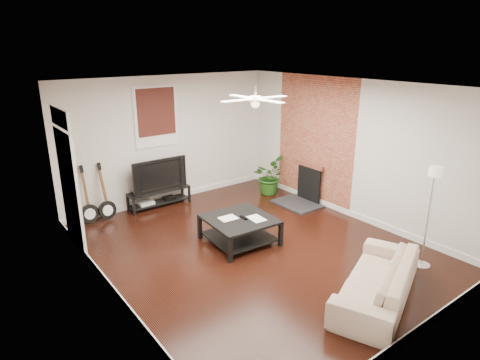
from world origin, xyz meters
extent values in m
cube|color=black|center=(0.00, 0.00, 0.00)|extent=(5.00, 6.00, 0.01)
cube|color=white|center=(0.00, 0.00, 2.80)|extent=(5.00, 6.00, 0.01)
cube|color=silver|center=(0.00, 3.00, 1.40)|extent=(5.00, 0.01, 2.80)
cube|color=silver|center=(0.00, -3.00, 1.40)|extent=(5.00, 0.01, 2.80)
cube|color=silver|center=(-2.50, 0.00, 1.40)|extent=(0.01, 6.00, 2.80)
cube|color=silver|center=(2.50, 0.00, 1.40)|extent=(0.01, 6.00, 2.80)
cube|color=#A44835|center=(2.49, 1.00, 1.40)|extent=(0.02, 2.20, 2.80)
cube|color=black|center=(2.20, 1.00, 0.46)|extent=(0.80, 1.10, 0.92)
cube|color=#3F1B11|center=(-0.30, 2.97, 1.95)|extent=(1.00, 0.06, 1.30)
cube|color=white|center=(-2.46, 1.90, 1.25)|extent=(0.08, 1.00, 2.50)
cube|color=black|center=(-0.44, 2.78, 0.19)|extent=(1.37, 0.37, 0.38)
imported|color=black|center=(-0.44, 2.80, 0.74)|extent=(1.23, 0.16, 0.71)
cube|color=black|center=(-0.07, 0.33, 0.24)|extent=(1.19, 1.19, 0.47)
imported|color=tan|center=(0.42, -2.22, 0.30)|extent=(2.21, 1.54, 0.60)
imported|color=#225217|center=(2.01, 1.96, 0.44)|extent=(1.04, 1.04, 0.88)
camera|label=1|loc=(-4.08, -5.03, 3.41)|focal=30.59mm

